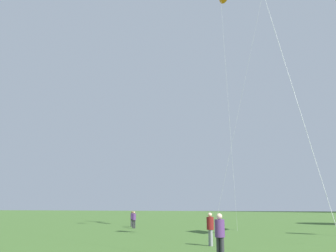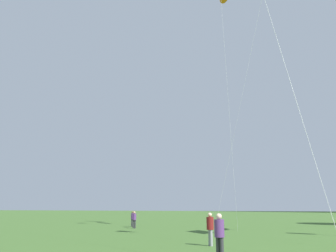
{
  "view_description": "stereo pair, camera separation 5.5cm",
  "coord_description": "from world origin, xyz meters",
  "px_view_note": "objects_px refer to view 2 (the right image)",
  "views": [
    {
      "loc": [
        5.7,
        -10.06,
        2.05
      ],
      "look_at": [
        -0.05,
        9.99,
        6.9
      ],
      "focal_mm": 36.89,
      "sensor_mm": 36.0,
      "label": 1
    },
    {
      "loc": [
        5.76,
        -10.05,
        2.05
      ],
      "look_at": [
        -0.05,
        9.99,
        6.9
      ],
      "focal_mm": 36.89,
      "sensor_mm": 36.0,
      "label": 2
    }
  ],
  "objects_px": {
    "person_standing_3": "(210,227)",
    "person_standing_5": "(219,233)",
    "person_standing_0": "(133,218)",
    "person_standing_1": "(134,219)"
  },
  "relations": [
    {
      "from": "person_standing_3",
      "to": "person_standing_5",
      "type": "height_order",
      "value": "person_standing_5"
    },
    {
      "from": "person_standing_0",
      "to": "person_standing_1",
      "type": "xyz_separation_m",
      "value": [
        1.11,
        -2.34,
        0.01
      ]
    },
    {
      "from": "person_standing_3",
      "to": "person_standing_0",
      "type": "bearing_deg",
      "value": -179.4
    },
    {
      "from": "person_standing_1",
      "to": "person_standing_3",
      "type": "bearing_deg",
      "value": 109.47
    },
    {
      "from": "person_standing_5",
      "to": "person_standing_1",
      "type": "bearing_deg",
      "value": -31.81
    },
    {
      "from": "person_standing_1",
      "to": "person_standing_5",
      "type": "relative_size",
      "value": 0.88
    },
    {
      "from": "person_standing_1",
      "to": "person_standing_5",
      "type": "height_order",
      "value": "person_standing_5"
    },
    {
      "from": "person_standing_1",
      "to": "person_standing_3",
      "type": "distance_m",
      "value": 15.7
    },
    {
      "from": "person_standing_0",
      "to": "person_standing_1",
      "type": "distance_m",
      "value": 2.59
    },
    {
      "from": "person_standing_5",
      "to": "person_standing_0",
      "type": "bearing_deg",
      "value": -32.45
    }
  ]
}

